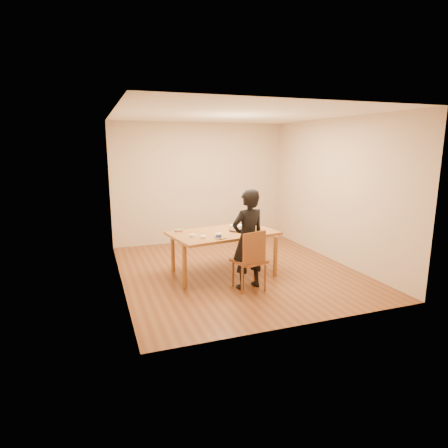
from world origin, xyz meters
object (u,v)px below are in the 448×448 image
object	(u,v)px
dining_chair	(249,261)
cake	(236,228)
person	(248,239)
dining_table	(223,233)
cake_plate	(236,230)

from	to	relation	value
dining_chair	cake	size ratio (longest dim) A/B	1.94
person	dining_table	bearing A→B (deg)	-89.83
cake	person	distance (m)	0.74
dining_chair	person	size ratio (longest dim) A/B	0.28
dining_chair	cake_plate	xyz separation A→B (m)	(0.10, 0.77, 0.31)
cake_plate	cake	size ratio (longest dim) A/B	1.13
cake	person	size ratio (longest dim) A/B	0.15
cake	person	xyz separation A→B (m)	(-0.10, -0.73, -0.03)
dining_table	cake	size ratio (longest dim) A/B	7.68
dining_chair	cake_plate	bearing A→B (deg)	66.60
dining_chair	person	xyz separation A→B (m)	(-0.00, 0.05, 0.33)
cake	cake_plate	bearing A→B (deg)	0.00
cake_plate	person	bearing A→B (deg)	-97.52
cake	dining_chair	bearing A→B (deg)	-97.08
dining_table	person	world-z (taller)	person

